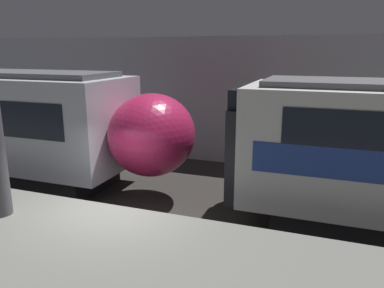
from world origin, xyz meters
TOP-DOWN VIEW (x-y plane):
  - ground_plane at (0.00, 0.00)m, footprint 120.00×120.00m
  - platform at (0.00, -2.24)m, footprint 40.00×4.48m
  - station_rear_barrier at (0.00, 7.17)m, footprint 50.00×0.15m

SIDE VIEW (x-z plane):
  - ground_plane at x=0.00m, z-range 0.00..0.00m
  - platform at x=0.00m, z-range 0.00..1.01m
  - station_rear_barrier at x=0.00m, z-range 0.00..4.80m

